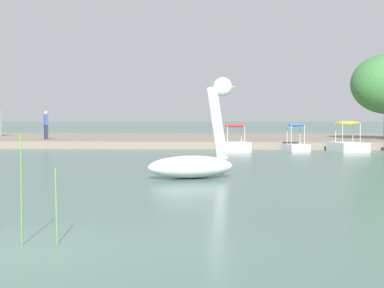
{
  "coord_description": "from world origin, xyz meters",
  "views": [
    {
      "loc": [
        2.87,
        -7.76,
        1.72
      ],
      "look_at": [
        1.0,
        13.95,
        0.83
      ],
      "focal_mm": 58.77,
      "sensor_mm": 36.0,
      "label": 1
    }
  ],
  "objects_px": {
    "pedal_boat_blue": "(296,143)",
    "person_on_path": "(46,124)",
    "pedal_boat_yellow": "(348,143)",
    "swan_boat": "(196,157)",
    "pedal_boat_red": "(234,143)"
  },
  "relations": [
    {
      "from": "person_on_path",
      "to": "swan_boat",
      "type": "bearing_deg",
      "value": -61.44
    },
    {
      "from": "pedal_boat_red",
      "to": "person_on_path",
      "type": "distance_m",
      "value": 12.87
    },
    {
      "from": "swan_boat",
      "to": "pedal_boat_yellow",
      "type": "bearing_deg",
      "value": 66.33
    },
    {
      "from": "pedal_boat_blue",
      "to": "pedal_boat_yellow",
      "type": "relative_size",
      "value": 0.76
    },
    {
      "from": "pedal_boat_blue",
      "to": "pedal_boat_yellow",
      "type": "bearing_deg",
      "value": -0.56
    },
    {
      "from": "swan_boat",
      "to": "person_on_path",
      "type": "relative_size",
      "value": 1.65
    },
    {
      "from": "pedal_boat_red",
      "to": "person_on_path",
      "type": "relative_size",
      "value": 1.46
    },
    {
      "from": "swan_boat",
      "to": "pedal_boat_yellow",
      "type": "height_order",
      "value": "swan_boat"
    },
    {
      "from": "pedal_boat_yellow",
      "to": "person_on_path",
      "type": "relative_size",
      "value": 1.51
    },
    {
      "from": "pedal_boat_blue",
      "to": "pedal_boat_yellow",
      "type": "distance_m",
      "value": 2.7
    },
    {
      "from": "pedal_boat_blue",
      "to": "pedal_boat_yellow",
      "type": "height_order",
      "value": "pedal_boat_yellow"
    },
    {
      "from": "swan_boat",
      "to": "pedal_boat_blue",
      "type": "relative_size",
      "value": 1.44
    },
    {
      "from": "swan_boat",
      "to": "pedal_boat_yellow",
      "type": "xyz_separation_m",
      "value": [
        6.77,
        15.44,
        -0.2
      ]
    },
    {
      "from": "pedal_boat_blue",
      "to": "person_on_path",
      "type": "relative_size",
      "value": 1.14
    },
    {
      "from": "pedal_boat_red",
      "to": "pedal_boat_yellow",
      "type": "bearing_deg",
      "value": 2.75
    }
  ]
}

